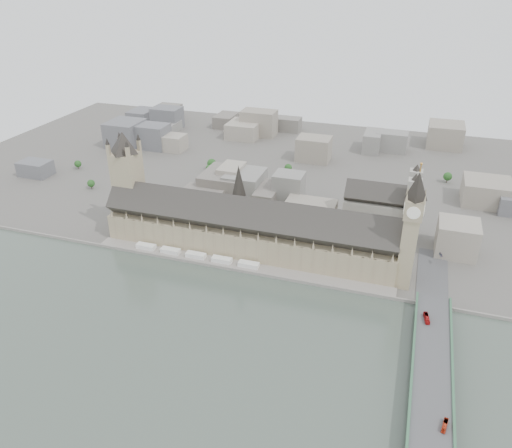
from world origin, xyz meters
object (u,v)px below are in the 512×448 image
(westminster_bridge, at_px, (431,366))
(red_bus_north, at_px, (427,318))
(palace_of_westminster, at_px, (248,230))
(car_approach, at_px, (441,255))
(elizabeth_tower, at_px, (412,223))
(red_bus_south, at_px, (445,425))
(westminster_abbey, at_px, (382,209))
(victoria_tower, at_px, (128,178))

(westminster_bridge, height_order, red_bus_north, red_bus_north)
(palace_of_westminster, height_order, car_approach, palace_of_westminster)
(elizabeth_tower, bearing_deg, red_bus_north, -70.51)
(elizabeth_tower, xyz_separation_m, red_bus_south, (30.91, -147.73, -46.43))
(car_approach, bearing_deg, red_bus_south, -106.89)
(elizabeth_tower, relative_size, westminster_abbey, 1.58)
(westminster_abbey, height_order, car_approach, westminster_abbey)
(victoria_tower, relative_size, red_bus_north, 8.24)
(victoria_tower, bearing_deg, westminster_bridge, -21.78)
(elizabeth_tower, xyz_separation_m, westminster_abbey, (-27.08, 87.00, -33.01))
(red_bus_south, bearing_deg, westminster_bridge, 107.95)
(palace_of_westminster, height_order, red_bus_south, palace_of_westminster)
(westminster_bridge, bearing_deg, red_bus_south, -82.46)
(elizabeth_tower, relative_size, westminster_bridge, 0.33)
(victoria_tower, distance_m, westminster_bridge, 309.91)
(westminster_abbey, height_order, red_bus_north, westminster_abbey)
(victoria_tower, height_order, red_bus_north, victoria_tower)
(victoria_tower, bearing_deg, car_approach, 4.64)
(palace_of_westminster, distance_m, westminster_bridge, 195.05)
(victoria_tower, relative_size, car_approach, 18.76)
(palace_of_westminster, relative_size, westminster_abbey, 3.90)
(elizabeth_tower, distance_m, red_bus_south, 157.91)
(victoria_tower, xyz_separation_m, red_bus_south, (290.91, -165.73, -43.54))
(palace_of_westminster, bearing_deg, red_bus_north, -22.79)
(westminster_abbey, xyz_separation_m, red_bus_south, (57.99, -234.73, -13.42))
(westminster_abbey, distance_m, red_bus_south, 242.16)
(victoria_tower, height_order, westminster_abbey, victoria_tower)
(palace_of_westminster, xyz_separation_m, red_bus_south, (168.91, -159.43, -11.04))
(westminster_abbey, xyz_separation_m, red_bus_north, (46.32, -141.36, -13.14))
(palace_of_westminster, distance_m, red_bus_south, 232.53)
(westminster_bridge, distance_m, red_bus_north, 41.97)
(westminster_bridge, height_order, red_bus_south, red_bus_south)
(elizabeth_tower, distance_m, victoria_tower, 260.64)
(red_bus_north, distance_m, red_bus_south, 94.10)
(red_bus_south, bearing_deg, westminster_abbey, 114.28)
(victoria_tower, bearing_deg, red_bus_south, -29.67)
(palace_of_westminster, relative_size, car_approach, 49.72)
(palace_of_westminster, bearing_deg, westminster_bridge, -33.49)
(westminster_bridge, relative_size, red_bus_south, 32.07)
(victoria_tower, height_order, red_bus_south, victoria_tower)
(elizabeth_tower, relative_size, red_bus_south, 10.61)
(red_bus_north, xyz_separation_m, car_approach, (9.88, 95.81, -0.92))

